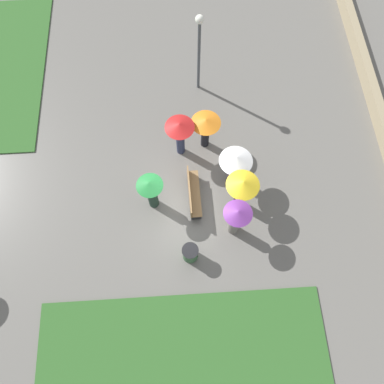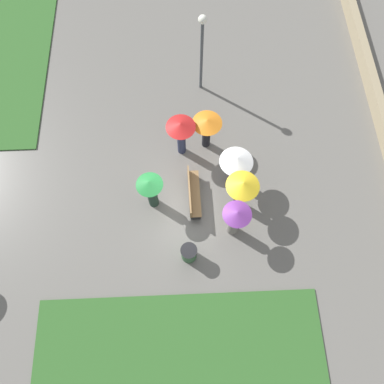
# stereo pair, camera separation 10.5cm
# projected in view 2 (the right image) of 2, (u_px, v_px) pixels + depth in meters

# --- Properties ---
(ground_plane) EXTENTS (90.00, 90.00, 0.00)m
(ground_plane) POSITION_uv_depth(u_px,v_px,m) (187.00, 202.00, 14.06)
(ground_plane) COLOR #66635E
(park_bench) EXTENTS (1.86, 0.46, 0.90)m
(park_bench) POSITION_uv_depth(u_px,v_px,m) (193.00, 193.00, 13.69)
(park_bench) COLOR brown
(park_bench) RESTS_ON ground_plane
(lamp_post) EXTENTS (0.32, 0.32, 3.74)m
(lamp_post) POSITION_uv_depth(u_px,v_px,m) (202.00, 44.00, 13.87)
(lamp_post) COLOR #474C51
(lamp_post) RESTS_ON ground_plane
(trash_bin) EXTENTS (0.57, 0.57, 0.83)m
(trash_bin) POSITION_uv_depth(u_px,v_px,m) (189.00, 253.00, 12.88)
(trash_bin) COLOR #335638
(trash_bin) RESTS_ON ground_plane
(crowd_person_purple) EXTENTS (0.97, 0.97, 1.92)m
(crowd_person_purple) POSITION_uv_depth(u_px,v_px,m) (236.00, 219.00, 12.53)
(crowd_person_purple) COLOR slate
(crowd_person_purple) RESTS_ON ground_plane
(crowd_person_white) EXTENTS (1.19, 1.19, 1.83)m
(crowd_person_white) POSITION_uv_depth(u_px,v_px,m) (236.00, 164.00, 13.17)
(crowd_person_white) COLOR #2D2333
(crowd_person_white) RESTS_ON ground_plane
(crowd_person_yellow) EXTENTS (1.15, 1.15, 1.94)m
(crowd_person_yellow) POSITION_uv_depth(u_px,v_px,m) (242.00, 188.00, 12.68)
(crowd_person_yellow) COLOR black
(crowd_person_yellow) RESTS_ON ground_plane
(crowd_person_orange) EXTENTS (1.11, 1.11, 1.72)m
(crowd_person_orange) POSITION_uv_depth(u_px,v_px,m) (207.00, 126.00, 13.84)
(crowd_person_orange) COLOR black
(crowd_person_orange) RESTS_ON ground_plane
(crowd_person_green) EXTENTS (0.93, 0.93, 1.92)m
(crowd_person_green) POSITION_uv_depth(u_px,v_px,m) (151.00, 189.00, 12.88)
(crowd_person_green) COLOR #1E3328
(crowd_person_green) RESTS_ON ground_plane
(crowd_person_red) EXTENTS (1.08, 1.08, 1.95)m
(crowd_person_red) POSITION_uv_depth(u_px,v_px,m) (181.00, 131.00, 13.59)
(crowd_person_red) COLOR #282D47
(crowd_person_red) RESTS_ON ground_plane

